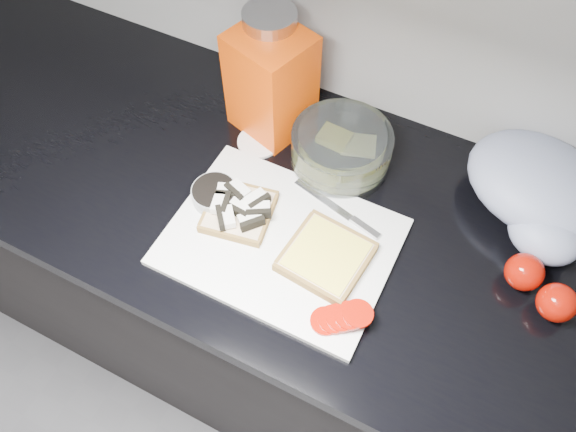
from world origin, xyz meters
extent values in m
cube|color=black|center=(0.00, 1.20, 0.43)|extent=(3.50, 0.60, 0.86)
cube|color=black|center=(0.00, 1.20, 0.88)|extent=(3.50, 0.64, 0.04)
cube|color=white|center=(-0.10, 1.10, 0.91)|extent=(0.40, 0.30, 0.01)
cube|color=#C7B08C|center=(-0.19, 1.12, 0.92)|extent=(0.14, 0.14, 0.02)
cube|color=white|center=(-0.23, 1.14, 0.94)|extent=(0.05, 0.04, 0.02)
cube|color=black|center=(-0.23, 1.14, 0.94)|extent=(0.05, 0.03, 0.02)
cube|color=white|center=(-0.21, 1.15, 0.94)|extent=(0.05, 0.04, 0.02)
cube|color=black|center=(-0.21, 1.15, 0.94)|extent=(0.05, 0.02, 0.02)
cube|color=white|center=(-0.17, 1.15, 0.94)|extent=(0.04, 0.05, 0.02)
cube|color=black|center=(-0.17, 1.15, 0.94)|extent=(0.03, 0.05, 0.02)
cube|color=white|center=(-0.23, 1.11, 0.94)|extent=(0.03, 0.05, 0.02)
cube|color=black|center=(-0.23, 1.11, 0.94)|extent=(0.02, 0.05, 0.02)
cube|color=white|center=(-0.19, 1.12, 0.94)|extent=(0.04, 0.03, 0.02)
cube|color=black|center=(-0.19, 1.12, 0.94)|extent=(0.05, 0.01, 0.02)
cube|color=white|center=(-0.16, 1.11, 0.94)|extent=(0.04, 0.05, 0.02)
cube|color=black|center=(-0.16, 1.11, 0.94)|extent=(0.04, 0.04, 0.02)
cube|color=white|center=(-0.20, 1.09, 0.94)|extent=(0.04, 0.05, 0.02)
cube|color=black|center=(-0.20, 1.09, 0.94)|extent=(0.04, 0.04, 0.02)
cube|color=white|center=(-0.16, 1.13, 0.94)|extent=(0.05, 0.04, 0.02)
cube|color=black|center=(-0.16, 1.13, 0.94)|extent=(0.04, 0.03, 0.02)
cube|color=#C7B08C|center=(-0.01, 1.11, 0.92)|extent=(0.15, 0.15, 0.02)
cube|color=#FBE94A|center=(-0.01, 1.11, 0.93)|extent=(0.13, 0.13, 0.00)
cylinder|color=#A30F03|center=(0.04, 1.00, 0.91)|extent=(0.05, 0.05, 0.01)
cylinder|color=#A30F03|center=(0.05, 1.01, 0.92)|extent=(0.06, 0.06, 0.01)
cylinder|color=#A30F03|center=(0.06, 1.01, 0.92)|extent=(0.06, 0.06, 0.01)
cylinder|color=#A30F03|center=(0.07, 1.02, 0.93)|extent=(0.07, 0.07, 0.01)
cylinder|color=#A30F03|center=(0.08, 1.03, 0.93)|extent=(0.07, 0.07, 0.01)
cube|color=#B0B0B4|center=(-0.07, 1.22, 0.91)|extent=(0.13, 0.05, 0.00)
cube|color=#B0B0B4|center=(0.03, 1.20, 0.92)|extent=(0.06, 0.03, 0.01)
cylinder|color=#9DA2A1|center=(-0.25, 1.13, 0.92)|extent=(0.08, 0.08, 0.04)
cylinder|color=black|center=(-0.25, 1.13, 0.94)|extent=(0.08, 0.08, 0.01)
cylinder|color=white|center=(-0.25, 1.30, 0.90)|extent=(0.11, 0.11, 0.01)
cylinder|color=silver|center=(-0.08, 1.33, 0.94)|extent=(0.20, 0.20, 0.08)
cube|color=#FBE94A|center=(-0.09, 1.33, 0.93)|extent=(0.06, 0.05, 0.04)
cube|color=#DFD285|center=(-0.05, 1.33, 0.92)|extent=(0.08, 0.07, 0.02)
cube|color=#ED4A03|center=(-0.25, 1.36, 1.01)|extent=(0.17, 0.17, 0.22)
cylinder|color=#A3A3A7|center=(-0.27, 1.40, 1.02)|extent=(0.10, 0.10, 0.24)
ellipsoid|color=#96A0B9|center=(0.28, 1.40, 0.96)|extent=(0.32, 0.29, 0.12)
ellipsoid|color=#96A0B9|center=(0.32, 1.31, 0.94)|extent=(0.16, 0.14, 0.08)
sphere|color=#A30F03|center=(0.31, 1.22, 0.93)|extent=(0.07, 0.07, 0.07)
sphere|color=#A30F03|center=(0.37, 1.19, 0.93)|extent=(0.07, 0.07, 0.07)
camera|label=1|loc=(0.15, 0.65, 1.78)|focal=35.00mm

